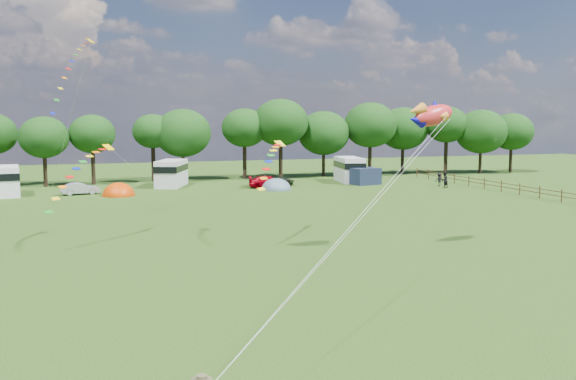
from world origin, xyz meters
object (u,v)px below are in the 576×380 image
object	(u,v)px
campervan_d	(349,169)
campervan_c	(171,172)
tent_orange	(119,195)
car_c	(269,182)
car_d	(271,180)
tent_greyblue	(276,190)
campervan_b	(6,180)
fish_kite	(430,115)
walker_a	(444,180)
walker_b	(439,179)
car_b	(80,189)

from	to	relation	value
campervan_d	campervan_c	bearing A→B (deg)	95.54
campervan_c	tent_orange	world-z (taller)	campervan_c
car_c	tent_orange	distance (m)	16.64
car_c	campervan_d	distance (m)	11.96
car_d	tent_greyblue	world-z (taller)	car_d
campervan_b	fish_kite	distance (m)	46.15
car_d	campervan_c	size ratio (longest dim) A/B	0.80
car_d	car_c	bearing A→B (deg)	167.46
campervan_b	walker_a	xyz separation A→B (m)	(45.95, -7.79, -0.67)
campervan_b	car_c	bearing A→B (deg)	-99.12
fish_kite	campervan_c	bearing A→B (deg)	91.38
campervan_c	walker_b	bearing A→B (deg)	-86.32
car_d	tent_orange	world-z (taller)	car_d
campervan_b	walker_b	xyz separation A→B (m)	(46.54, -5.72, -0.83)
car_b	campervan_c	size ratio (longest dim) A/B	0.53
car_c	walker_b	xyz separation A→B (m)	(19.22, -4.13, 0.09)
car_b	car_d	xyz separation A→B (m)	(21.00, 1.84, 0.11)
walker_a	walker_b	xyz separation A→B (m)	(0.59, 2.07, -0.15)
fish_kite	tent_greyblue	bearing A→B (deg)	76.64
car_c	fish_kite	bearing A→B (deg)	-167.04
car_d	campervan_c	world-z (taller)	campervan_c
fish_kite	walker_a	size ratio (longest dim) A/B	1.91
walker_b	car_d	bearing A→B (deg)	-16.25
car_d	walker_b	world-z (taller)	walker_b
campervan_d	walker_b	size ratio (longest dim) A/B	4.25
campervan_b	tent_orange	size ratio (longest dim) A/B	1.71
car_d	campervan_c	bearing A→B (deg)	84.53
tent_orange	campervan_c	bearing A→B (deg)	48.71
campervan_b	walker_b	world-z (taller)	campervan_b
walker_b	campervan_b	bearing A→B (deg)	-5.27
fish_kite	walker_b	world-z (taller)	fish_kite
car_c	car_b	bearing A→B (deg)	103.92
car_b	tent_orange	distance (m)	4.30
car_c	campervan_b	world-z (taller)	campervan_b
car_b	fish_kite	xyz separation A→B (m)	(19.60, -35.50, 7.37)
fish_kite	walker_a	xyz separation A→B (m)	(19.23, 29.29, -7.08)
car_d	walker_b	distance (m)	19.36
tent_greyblue	walker_a	distance (m)	18.89
car_b	campervan_b	distance (m)	7.36
car_b	campervan_d	bearing A→B (deg)	-94.61
car_b	car_c	size ratio (longest dim) A/B	0.79
car_d	tent_greyblue	bearing A→B (deg)	-177.35
car_c	fish_kite	xyz separation A→B (m)	(-0.60, -35.49, 7.32)
tent_orange	fish_kite	xyz separation A→B (m)	(15.90, -33.39, 7.97)
car_c	walker_a	bearing A→B (deg)	-94.48
tent_greyblue	fish_kite	xyz separation A→B (m)	(-0.85, -33.58, 7.97)
car_b	walker_a	distance (m)	39.32
car_d	tent_orange	size ratio (longest dim) A/B	1.46
campervan_d	car_b	bearing A→B (deg)	105.94
tent_orange	tent_greyblue	bearing A→B (deg)	0.66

